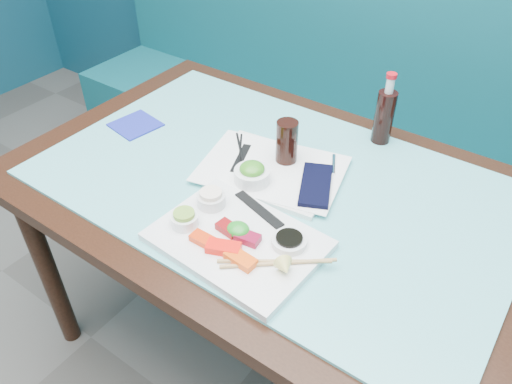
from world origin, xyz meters
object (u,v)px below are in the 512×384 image
Objects in this scene: cola_bottle_body at (384,117)px; sashimi_plate at (238,241)px; cola_glass at (287,142)px; serving_tray at (272,171)px; seaweed_bowl at (252,176)px; blue_napkin at (136,125)px; booth_bench at (383,153)px; dining_table at (273,208)px.

sashimi_plate is at bearing -98.12° from cola_bottle_body.
cola_bottle_body is at bearing 58.35° from cola_glass.
seaweed_bowl is (-0.01, -0.07, 0.03)m from serving_tray.
blue_napkin is at bearing -151.04° from cola_bottle_body.
booth_bench is 8.76× the size of serving_tray.
sashimi_plate is at bearing -76.50° from cola_glass.
booth_bench is 23.45× the size of blue_napkin.
seaweed_bowl is at bearing 120.21° from sashimi_plate.
cola_bottle_body reaches higher than cola_glass.
seaweed_bowl is at bearing -104.73° from serving_tray.
cola_glass is (-0.01, -0.76, 0.46)m from booth_bench.
seaweed_bowl is at bearing -92.24° from booth_bench.
serving_tray is 2.85× the size of cola_glass.
cola_bottle_body is (0.08, 0.58, 0.07)m from sashimi_plate.
cola_glass is 0.77× the size of cola_bottle_body.
booth_bench is 32.29× the size of seaweed_bowl.
seaweed_bowl is at bearing -4.13° from blue_napkin.
cola_bottle_body reaches higher than seaweed_bowl.
serving_tray is 0.36m from cola_bottle_body.
dining_table is 0.51m from blue_napkin.
cola_bottle_body reaches higher than blue_napkin.
serving_tray is 0.48m from blue_napkin.
blue_napkin is (-0.50, -0.85, 0.39)m from booth_bench.
blue_napkin is at bearing -120.30° from booth_bench.
cola_bottle_body is 0.74m from blue_napkin.
dining_table is at bearing -80.01° from cola_glass.
booth_bench is 0.88m from cola_glass.
cola_glass is 0.31m from cola_bottle_body.
booth_bench reaches higher than blue_napkin.
dining_table is at bearing -55.93° from serving_tray.
blue_napkin is (-0.50, -0.01, 0.09)m from dining_table.
seaweed_bowl is (-0.03, -0.89, 0.41)m from booth_bench.
dining_table is 15.07× the size of seaweed_bowl.
cola_glass reaches higher than blue_napkin.
cola_glass is at bearing 106.79° from sashimi_plate.
cola_glass reaches higher than sashimi_plate.
cola_bottle_body reaches higher than serving_tray.
seaweed_bowl is 0.77× the size of cola_glass.
sashimi_plate is at bearing -79.02° from serving_tray.
cola_bottle_body is at bearing 54.48° from serving_tray.
sashimi_plate is at bearing -75.30° from dining_table.
cola_glass is at bearing -91.11° from booth_bench.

